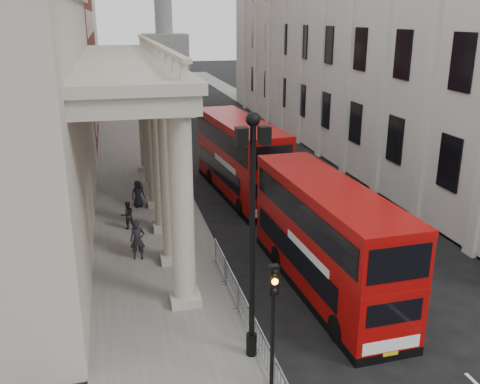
{
  "coord_description": "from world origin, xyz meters",
  "views": [
    {
      "loc": [
        -4.66,
        -11.06,
        11.11
      ],
      "look_at": [
        1.16,
        12.86,
        2.99
      ],
      "focal_mm": 40.0,
      "sensor_mm": 36.0,
      "label": 1
    }
  ],
  "objects_px": {
    "bus_far": "(240,156)",
    "pedestrian_b": "(128,215)",
    "lamp_post_south": "(252,224)",
    "pedestrian_a": "(138,240)",
    "lamp_post_mid": "(183,126)",
    "traffic_light": "(273,307)",
    "lamp_post_north": "(157,91)",
    "pedestrian_c": "(138,194)",
    "bus_near": "(326,236)"
  },
  "relations": [
    {
      "from": "lamp_post_mid",
      "to": "pedestrian_a",
      "type": "bearing_deg",
      "value": -113.86
    },
    {
      "from": "traffic_light",
      "to": "bus_near",
      "type": "relative_size",
      "value": 0.4
    },
    {
      "from": "bus_far",
      "to": "pedestrian_a",
      "type": "xyz_separation_m",
      "value": [
        -7.1,
        -8.81,
        -1.46
      ]
    },
    {
      "from": "bus_near",
      "to": "pedestrian_a",
      "type": "height_order",
      "value": "bus_near"
    },
    {
      "from": "pedestrian_b",
      "to": "pedestrian_c",
      "type": "relative_size",
      "value": 0.93
    },
    {
      "from": "bus_far",
      "to": "pedestrian_a",
      "type": "bearing_deg",
      "value": -133.62
    },
    {
      "from": "traffic_light",
      "to": "pedestrian_c",
      "type": "relative_size",
      "value": 2.6
    },
    {
      "from": "lamp_post_mid",
      "to": "pedestrian_c",
      "type": "relative_size",
      "value": 5.03
    },
    {
      "from": "pedestrian_a",
      "to": "bus_near",
      "type": "bearing_deg",
      "value": -23.64
    },
    {
      "from": "bus_far",
      "to": "pedestrian_b",
      "type": "relative_size",
      "value": 7.49
    },
    {
      "from": "bus_near",
      "to": "pedestrian_b",
      "type": "distance_m",
      "value": 11.76
    },
    {
      "from": "lamp_post_north",
      "to": "pedestrian_a",
      "type": "relative_size",
      "value": 4.31
    },
    {
      "from": "lamp_post_mid",
      "to": "bus_far",
      "type": "xyz_separation_m",
      "value": [
        3.82,
        1.4,
        -2.36
      ]
    },
    {
      "from": "lamp_post_north",
      "to": "traffic_light",
      "type": "relative_size",
      "value": 1.93
    },
    {
      "from": "lamp_post_south",
      "to": "pedestrian_b",
      "type": "bearing_deg",
      "value": 105.88
    },
    {
      "from": "lamp_post_north",
      "to": "pedestrian_b",
      "type": "xyz_separation_m",
      "value": [
        -3.59,
        -19.38,
        -4.02
      ]
    },
    {
      "from": "lamp_post_north",
      "to": "pedestrian_b",
      "type": "bearing_deg",
      "value": -100.49
    },
    {
      "from": "lamp_post_south",
      "to": "pedestrian_b",
      "type": "height_order",
      "value": "lamp_post_south"
    },
    {
      "from": "lamp_post_south",
      "to": "pedestrian_c",
      "type": "height_order",
      "value": "lamp_post_south"
    },
    {
      "from": "bus_near",
      "to": "pedestrian_a",
      "type": "bearing_deg",
      "value": 146.34
    },
    {
      "from": "bus_far",
      "to": "pedestrian_c",
      "type": "xyz_separation_m",
      "value": [
        -6.65,
        -1.41,
        -1.6
      ]
    },
    {
      "from": "lamp_post_south",
      "to": "lamp_post_mid",
      "type": "distance_m",
      "value": 16.0
    },
    {
      "from": "lamp_post_north",
      "to": "pedestrian_b",
      "type": "distance_m",
      "value": 20.12
    },
    {
      "from": "bus_near",
      "to": "pedestrian_c",
      "type": "relative_size",
      "value": 6.57
    },
    {
      "from": "bus_far",
      "to": "pedestrian_b",
      "type": "xyz_separation_m",
      "value": [
        -7.41,
        -4.78,
        -1.66
      ]
    },
    {
      "from": "traffic_light",
      "to": "bus_near",
      "type": "height_order",
      "value": "bus_near"
    },
    {
      "from": "pedestrian_a",
      "to": "pedestrian_c",
      "type": "relative_size",
      "value": 1.17
    },
    {
      "from": "lamp_post_south",
      "to": "bus_far",
      "type": "height_order",
      "value": "lamp_post_south"
    },
    {
      "from": "traffic_light",
      "to": "bus_far",
      "type": "distance_m",
      "value": 19.78
    },
    {
      "from": "lamp_post_south",
      "to": "pedestrian_b",
      "type": "relative_size",
      "value": 5.42
    },
    {
      "from": "traffic_light",
      "to": "pedestrian_a",
      "type": "height_order",
      "value": "traffic_light"
    },
    {
      "from": "traffic_light",
      "to": "pedestrian_a",
      "type": "distance_m",
      "value": 11.31
    },
    {
      "from": "lamp_post_north",
      "to": "pedestrian_a",
      "type": "xyz_separation_m",
      "value": [
        -3.28,
        -23.41,
        -3.83
      ]
    },
    {
      "from": "traffic_light",
      "to": "pedestrian_b",
      "type": "distance_m",
      "value": 15.26
    },
    {
      "from": "pedestrian_a",
      "to": "pedestrian_b",
      "type": "bearing_deg",
      "value": 102.13
    },
    {
      "from": "pedestrian_a",
      "to": "pedestrian_c",
      "type": "distance_m",
      "value": 7.41
    },
    {
      "from": "pedestrian_a",
      "to": "pedestrian_c",
      "type": "bearing_deg",
      "value": 94.24
    },
    {
      "from": "lamp_post_mid",
      "to": "lamp_post_north",
      "type": "distance_m",
      "value": 16.0
    },
    {
      "from": "lamp_post_mid",
      "to": "lamp_post_north",
      "type": "bearing_deg",
      "value": 90.0
    },
    {
      "from": "lamp_post_south",
      "to": "pedestrian_a",
      "type": "distance_m",
      "value": 9.96
    },
    {
      "from": "lamp_post_south",
      "to": "pedestrian_c",
      "type": "distance_m",
      "value": 16.71
    },
    {
      "from": "lamp_post_south",
      "to": "pedestrian_b",
      "type": "distance_m",
      "value": 13.72
    },
    {
      "from": "lamp_post_south",
      "to": "pedestrian_a",
      "type": "relative_size",
      "value": 4.31
    },
    {
      "from": "traffic_light",
      "to": "bus_near",
      "type": "xyz_separation_m",
      "value": [
        4.16,
        6.02,
        -0.68
      ]
    },
    {
      "from": "bus_far",
      "to": "pedestrian_c",
      "type": "height_order",
      "value": "bus_far"
    },
    {
      "from": "lamp_post_south",
      "to": "lamp_post_mid",
      "type": "height_order",
      "value": "same"
    },
    {
      "from": "bus_near",
      "to": "pedestrian_a",
      "type": "xyz_separation_m",
      "value": [
        -7.54,
        4.59,
        -1.35
      ]
    },
    {
      "from": "pedestrian_c",
      "to": "bus_near",
      "type": "bearing_deg",
      "value": -73.32
    },
    {
      "from": "traffic_light",
      "to": "lamp_post_mid",
      "type": "bearing_deg",
      "value": 90.32
    },
    {
      "from": "pedestrian_c",
      "to": "pedestrian_b",
      "type": "bearing_deg",
      "value": -116.62
    }
  ]
}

